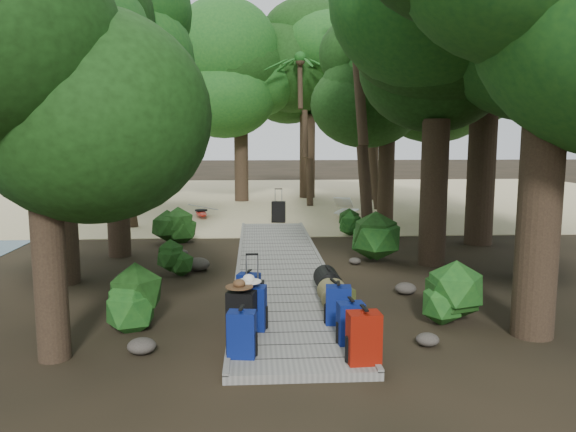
{
  "coord_description": "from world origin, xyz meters",
  "views": [
    {
      "loc": [
        -0.59,
        -11.51,
        3.02
      ],
      "look_at": [
        0.26,
        2.6,
        1.0
      ],
      "focal_mm": 35.0,
      "sensor_mm": 36.0,
      "label": 1
    }
  ],
  "objects_px": {
    "backpack_left_c": "(253,305)",
    "suitcase_on_boardwalk": "(252,298)",
    "kayak": "(201,212)",
    "lone_suitcase_on_sand": "(279,212)",
    "backpack_left_b": "(242,311)",
    "duffel_right_khaki": "(334,294)",
    "backpack_right_d": "(342,302)",
    "sun_lounger": "(347,208)",
    "backpack_left_d": "(249,286)",
    "duffel_right_black": "(328,281)",
    "backpack_right_b": "(351,321)",
    "backpack_right_a": "(364,335)",
    "backpack_left_a": "(242,332)",
    "backpack_right_c": "(338,303)"
  },
  "relations": [
    {
      "from": "backpack_right_c",
      "to": "lone_suitcase_on_sand",
      "type": "bearing_deg",
      "value": 98.87
    },
    {
      "from": "backpack_left_d",
      "to": "backpack_right_d",
      "type": "relative_size",
      "value": 1.04
    },
    {
      "from": "suitcase_on_boardwalk",
      "to": "duffel_right_black",
      "type": "bearing_deg",
      "value": 51.08
    },
    {
      "from": "lone_suitcase_on_sand",
      "to": "backpack_right_b",
      "type": "bearing_deg",
      "value": -78.49
    },
    {
      "from": "backpack_left_c",
      "to": "duffel_right_black",
      "type": "height_order",
      "value": "backpack_left_c"
    },
    {
      "from": "backpack_right_d",
      "to": "duffel_right_khaki",
      "type": "distance_m",
      "value": 0.7
    },
    {
      "from": "backpack_right_b",
      "to": "duffel_right_khaki",
      "type": "relative_size",
      "value": 1.04
    },
    {
      "from": "backpack_left_c",
      "to": "suitcase_on_boardwalk",
      "type": "relative_size",
      "value": 1.3
    },
    {
      "from": "duffel_right_khaki",
      "to": "duffel_right_black",
      "type": "distance_m",
      "value": 0.85
    },
    {
      "from": "backpack_left_c",
      "to": "duffel_right_black",
      "type": "distance_m",
      "value": 2.39
    },
    {
      "from": "suitcase_on_boardwalk",
      "to": "sun_lounger",
      "type": "distance_m",
      "value": 12.36
    },
    {
      "from": "backpack_left_a",
      "to": "duffel_right_black",
      "type": "xyz_separation_m",
      "value": [
        1.54,
        3.0,
        -0.12
      ]
    },
    {
      "from": "lone_suitcase_on_sand",
      "to": "kayak",
      "type": "distance_m",
      "value": 3.27
    },
    {
      "from": "backpack_right_d",
      "to": "kayak",
      "type": "bearing_deg",
      "value": 90.79
    },
    {
      "from": "duffel_right_black",
      "to": "backpack_left_c",
      "type": "bearing_deg",
      "value": -127.18
    },
    {
      "from": "suitcase_on_boardwalk",
      "to": "sun_lounger",
      "type": "relative_size",
      "value": 0.28
    },
    {
      "from": "backpack_right_a",
      "to": "sun_lounger",
      "type": "height_order",
      "value": "backpack_right_a"
    },
    {
      "from": "backpack_left_b",
      "to": "backpack_left_c",
      "type": "bearing_deg",
      "value": 73.64
    },
    {
      "from": "backpack_left_d",
      "to": "duffel_right_khaki",
      "type": "xyz_separation_m",
      "value": [
        1.46,
        -0.32,
        -0.08
      ]
    },
    {
      "from": "backpack_right_d",
      "to": "backpack_left_a",
      "type": "bearing_deg",
      "value": -151.54
    },
    {
      "from": "backpack_left_d",
      "to": "sun_lounger",
      "type": "xyz_separation_m",
      "value": [
        3.58,
        11.14,
        -0.06
      ]
    },
    {
      "from": "backpack_right_a",
      "to": "backpack_left_a",
      "type": "bearing_deg",
      "value": 165.48
    },
    {
      "from": "backpack_left_c",
      "to": "lone_suitcase_on_sand",
      "type": "relative_size",
      "value": 1.01
    },
    {
      "from": "backpack_right_d",
      "to": "sun_lounger",
      "type": "height_order",
      "value": "sun_lounger"
    },
    {
      "from": "kayak",
      "to": "backpack_right_a",
      "type": "bearing_deg",
      "value": -88.44
    },
    {
      "from": "kayak",
      "to": "suitcase_on_boardwalk",
      "type": "bearing_deg",
      "value": -92.72
    },
    {
      "from": "backpack_left_c",
      "to": "sun_lounger",
      "type": "distance_m",
      "value": 13.03
    },
    {
      "from": "backpack_left_c",
      "to": "duffel_right_black",
      "type": "bearing_deg",
      "value": 64.15
    },
    {
      "from": "backpack_left_c",
      "to": "suitcase_on_boardwalk",
      "type": "distance_m",
      "value": 0.7
    },
    {
      "from": "duffel_right_black",
      "to": "backpack_left_d",
      "type": "bearing_deg",
      "value": -161.47
    },
    {
      "from": "backpack_left_b",
      "to": "sun_lounger",
      "type": "height_order",
      "value": "backpack_left_b"
    },
    {
      "from": "backpack_right_c",
      "to": "sun_lounger",
      "type": "bearing_deg",
      "value": 86.56
    },
    {
      "from": "backpack_right_d",
      "to": "suitcase_on_boardwalk",
      "type": "distance_m",
      "value": 1.46
    },
    {
      "from": "backpack_left_b",
      "to": "kayak",
      "type": "height_order",
      "value": "backpack_left_b"
    },
    {
      "from": "backpack_left_a",
      "to": "backpack_right_b",
      "type": "xyz_separation_m",
      "value": [
        1.52,
        0.39,
        -0.02
      ]
    },
    {
      "from": "backpack_left_c",
      "to": "duffel_right_khaki",
      "type": "bearing_deg",
      "value": 48.03
    },
    {
      "from": "backpack_left_c",
      "to": "backpack_right_c",
      "type": "height_order",
      "value": "backpack_left_c"
    },
    {
      "from": "backpack_left_d",
      "to": "sun_lounger",
      "type": "distance_m",
      "value": 11.7
    },
    {
      "from": "backpack_left_b",
      "to": "duffel_right_khaki",
      "type": "relative_size",
      "value": 1.18
    },
    {
      "from": "backpack_left_a",
      "to": "backpack_right_c",
      "type": "relative_size",
      "value": 1.03
    },
    {
      "from": "lone_suitcase_on_sand",
      "to": "kayak",
      "type": "height_order",
      "value": "lone_suitcase_on_sand"
    },
    {
      "from": "duffel_right_black",
      "to": "suitcase_on_boardwalk",
      "type": "bearing_deg",
      "value": -139.78
    },
    {
      "from": "lone_suitcase_on_sand",
      "to": "backpack_right_c",
      "type": "bearing_deg",
      "value": -78.56
    },
    {
      "from": "backpack_left_d",
      "to": "lone_suitcase_on_sand",
      "type": "bearing_deg",
      "value": 102.39
    },
    {
      "from": "duffel_right_khaki",
      "to": "duffel_right_black",
      "type": "height_order",
      "value": "duffel_right_black"
    },
    {
      "from": "duffel_right_black",
      "to": "kayak",
      "type": "relative_size",
      "value": 0.21
    },
    {
      "from": "duffel_right_khaki",
      "to": "lone_suitcase_on_sand",
      "type": "relative_size",
      "value": 0.85
    },
    {
      "from": "backpack_right_b",
      "to": "duffel_right_black",
      "type": "distance_m",
      "value": 2.6
    },
    {
      "from": "backpack_right_b",
      "to": "suitcase_on_boardwalk",
      "type": "relative_size",
      "value": 1.15
    },
    {
      "from": "suitcase_on_boardwalk",
      "to": "sun_lounger",
      "type": "xyz_separation_m",
      "value": [
        3.52,
        11.85,
        -0.06
      ]
    }
  ]
}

